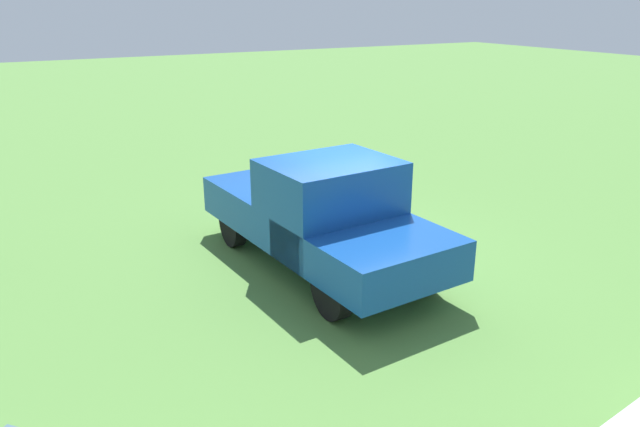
% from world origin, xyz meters
% --- Properties ---
extents(ground_plane, '(80.00, 80.00, 0.00)m').
position_xyz_m(ground_plane, '(0.00, 0.00, 0.00)').
color(ground_plane, '#54843D').
extents(pickup_truck, '(4.98, 2.28, 1.83)m').
position_xyz_m(pickup_truck, '(-0.21, 0.66, 0.96)').
color(pickup_truck, black).
rests_on(pickup_truck, ground_plane).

